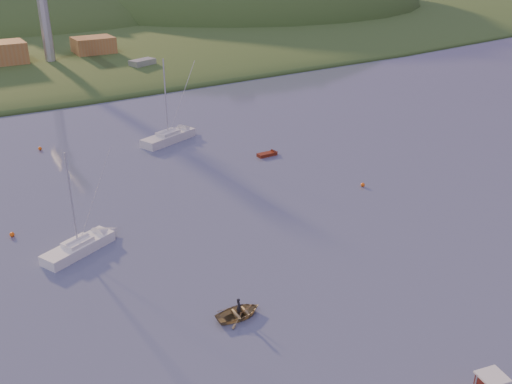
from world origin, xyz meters
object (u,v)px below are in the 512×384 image
sailboat_near (78,246)px  canoe (239,313)px  sailboat_far (168,137)px  red_tender (271,153)px

sailboat_near → canoe: 18.76m
sailboat_near → sailboat_far: bearing=26.4°
sailboat_near → red_tender: sailboat_near is taller
sailboat_far → red_tender: sailboat_far is taller
sailboat_far → canoe: (-12.54, -42.33, -0.39)m
sailboat_far → sailboat_near: bearing=-149.9°
canoe → sailboat_far: bearing=-15.4°
sailboat_near → sailboat_far: 32.66m
sailboat_far → canoe: bearing=-127.4°
sailboat_near → canoe: (8.02, -16.96, -0.29)m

